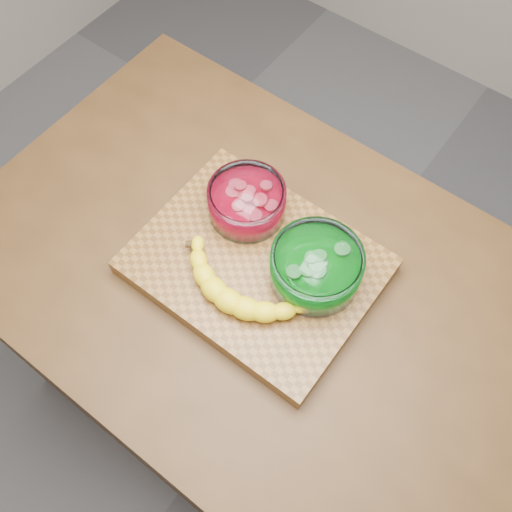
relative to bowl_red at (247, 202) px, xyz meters
The scene contains 6 objects.
ground 0.98m from the bowl_red, 43.87° to the right, with size 3.50×3.50×0.00m, color #58585C.
counter 0.54m from the bowl_red, 43.87° to the right, with size 1.20×0.80×0.90m, color #482D15.
cutting_board 0.13m from the bowl_red, 43.87° to the right, with size 0.45×0.35×0.04m, color brown.
bowl_red is the anchor object (origin of this frame).
bowl_green 0.19m from the bowl_red, 11.84° to the right, with size 0.17×0.17×0.08m.
banana 0.18m from the bowl_red, 57.35° to the right, with size 0.30×0.14×0.04m, color yellow, non-canonical shape.
Camera 1 is at (0.31, -0.41, 1.91)m, focal length 40.00 mm.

